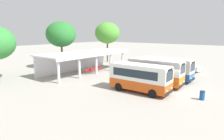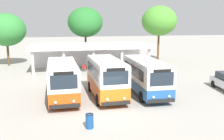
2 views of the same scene
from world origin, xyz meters
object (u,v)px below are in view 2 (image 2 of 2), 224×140
Objects in this scene: city_bus_second_in_row at (106,76)px; waiting_chair_far_end_seat at (110,66)px; litter_bin_apron at (90,121)px; city_bus_middle_cream at (146,75)px; waiting_chair_end_by_column at (84,68)px; waiting_chair_fourth_seat at (100,67)px; waiting_chair_second_from_end at (89,67)px; waiting_chair_middle_seat at (95,67)px; city_bus_nearest_orange at (62,79)px; waiting_chair_fifth_seat at (105,67)px.

waiting_chair_far_end_seat is (2.66, 11.52, -1.27)m from city_bus_second_in_row.
waiting_chair_far_end_seat is 0.96× the size of litter_bin_apron.
waiting_chair_end_by_column is (-4.29, 11.13, -1.17)m from city_bus_middle_cream.
waiting_chair_second_from_end is at bearing 178.59° from waiting_chair_fourth_seat.
city_bus_middle_cream is at bearing -75.21° from waiting_chair_middle_seat.
waiting_chair_middle_seat is 1.00× the size of waiting_chair_far_end_seat.
city_bus_nearest_orange is 1.00× the size of city_bus_second_in_row.
waiting_chair_fourth_seat is at bearing 83.38° from city_bus_second_in_row.
waiting_chair_fifth_seat is at bearing -0.87° from waiting_chair_middle_seat.
city_bus_second_in_row is 7.59× the size of litter_bin_apron.
city_bus_nearest_orange is 7.97× the size of waiting_chair_far_end_seat.
city_bus_second_in_row is 11.89m from waiting_chair_far_end_seat.
litter_bin_apron reaches higher than waiting_chair_end_by_column.
city_bus_middle_cream reaches higher than waiting_chair_fourth_seat.
city_bus_middle_cream is 11.36m from waiting_chair_far_end_seat.
waiting_chair_fifth_seat is (1.99, 11.41, -1.27)m from city_bus_second_in_row.
city_bus_nearest_orange is at bearing -179.08° from city_bus_middle_cream.
waiting_chair_far_end_seat is (6.26, 11.37, -1.19)m from city_bus_nearest_orange.
waiting_chair_far_end_seat is (1.34, 0.14, 0.00)m from waiting_chair_fourth_seat.
waiting_chair_fourth_seat is at bearing -1.41° from waiting_chair_second_from_end.
waiting_chair_fifth_seat is (0.67, 0.03, 0.00)m from waiting_chair_fourth_seat.
waiting_chair_end_by_column is 3.36m from waiting_chair_far_end_seat.
city_bus_second_in_row is at bearing -86.51° from waiting_chair_end_by_column.
city_bus_middle_cream reaches higher than waiting_chair_fifth_seat.
waiting_chair_far_end_seat is (3.36, 0.13, 0.00)m from waiting_chair_end_by_column.
city_bus_nearest_orange is 12.12m from waiting_chair_middle_seat.
city_bus_middle_cream is 8.90× the size of waiting_chair_end_by_column.
waiting_chair_fourth_seat is at bearing -0.24° from waiting_chair_end_by_column.
waiting_chair_second_from_end is at bearing -178.76° from waiting_chair_middle_seat.
waiting_chair_middle_seat is at bearing 80.87° from litter_bin_apron.
litter_bin_apron reaches higher than waiting_chair_second_from_end.
city_bus_nearest_orange is at bearing -113.65° from waiting_chair_fourth_seat.
city_bus_second_in_row is 7.94× the size of waiting_chair_second_from_end.
waiting_chair_second_from_end is at bearing 107.99° from city_bus_middle_cream.
litter_bin_apron is at bearing -99.13° from waiting_chair_middle_seat.
city_bus_second_in_row is 7.94× the size of waiting_chair_middle_seat.
litter_bin_apron is at bearing -103.38° from waiting_chair_fifth_seat.
city_bus_middle_cream is 8.50× the size of litter_bin_apron.
waiting_chair_end_by_column is at bearing -177.92° from waiting_chair_second_from_end.
waiting_chair_end_by_column is 2.69m from waiting_chair_fifth_seat.
city_bus_middle_cream is at bearing -85.25° from waiting_chair_far_end_seat.
waiting_chair_second_from_end and waiting_chair_fifth_seat have the same top height.
litter_bin_apron reaches higher than waiting_chair_fourth_seat.
waiting_chair_end_by_column is 1.00× the size of waiting_chair_fifth_seat.
city_bus_middle_cream is 11.99m from waiting_chair_end_by_column.
waiting_chair_end_by_column is at bearing 75.51° from city_bus_nearest_orange.
city_bus_second_in_row is 7.94× the size of waiting_chair_end_by_column.
city_bus_nearest_orange is 7.20m from city_bus_middle_cream.
waiting_chair_second_from_end is (-0.02, 11.41, -1.27)m from city_bus_second_in_row.
city_bus_middle_cream is 11.61m from waiting_chair_middle_seat.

